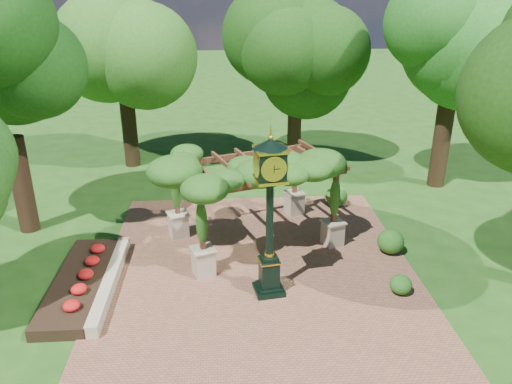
{
  "coord_description": "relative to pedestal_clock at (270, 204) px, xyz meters",
  "views": [
    {
      "loc": [
        -1.02,
        -12.77,
        8.59
      ],
      "look_at": [
        0.0,
        2.5,
        2.2
      ],
      "focal_mm": 35.0,
      "sensor_mm": 36.0,
      "label": 1
    }
  ],
  "objects": [
    {
      "name": "tree_north",
      "position": [
        2.41,
        12.17,
        2.4
      ],
      "size": [
        4.62,
        4.62,
        7.74
      ],
      "color": "#382516",
      "rests_on": "ground"
    },
    {
      "name": "ground",
      "position": [
        -0.21,
        0.12,
        -2.91
      ],
      "size": [
        120.0,
        120.0,
        0.0
      ],
      "primitive_type": "plane",
      "color": "#1E4714",
      "rests_on": "ground"
    },
    {
      "name": "flower_bed",
      "position": [
        -5.71,
        0.62,
        -2.73
      ],
      "size": [
        1.5,
        5.0,
        0.36
      ],
      "primitive_type": "cube",
      "color": "red",
      "rests_on": "ground"
    },
    {
      "name": "brick_plaza",
      "position": [
        -0.21,
        1.12,
        -2.89
      ],
      "size": [
        10.0,
        12.0,
        0.04
      ],
      "primitive_type": "cube",
      "color": "brown",
      "rests_on": "ground"
    },
    {
      "name": "shrub_mid",
      "position": [
        4.38,
        2.09,
        -2.46
      ],
      "size": [
        1.1,
        1.1,
        0.82
      ],
      "primitive_type": "ellipsoid",
      "rotation": [
        0.0,
        0.0,
        0.23
      ],
      "color": "#255A19",
      "rests_on": "brick_plaza"
    },
    {
      "name": "pergola",
      "position": [
        -0.23,
        3.31,
        -0.05
      ],
      "size": [
        6.39,
        5.15,
        3.49
      ],
      "rotation": [
        0.0,
        0.0,
        0.35
      ],
      "color": "tan",
      "rests_on": "brick_plaza"
    },
    {
      "name": "shrub_back",
      "position": [
        3.37,
        6.12,
        -2.46
      ],
      "size": [
        1.2,
        1.2,
        0.83
      ],
      "primitive_type": "ellipsoid",
      "rotation": [
        0.0,
        0.0,
        -0.37
      ],
      "color": "#2D651D",
      "rests_on": "brick_plaza"
    },
    {
      "name": "border_wall",
      "position": [
        -4.81,
        0.62,
        -2.71
      ],
      "size": [
        0.35,
        5.0,
        0.4
      ],
      "primitive_type": "cube",
      "color": "#C6B793",
      "rests_on": "ground"
    },
    {
      "name": "sundial",
      "position": [
        -0.76,
        8.33,
        -2.44
      ],
      "size": [
        0.74,
        0.74,
        1.07
      ],
      "rotation": [
        0.0,
        0.0,
        -0.29
      ],
      "color": "gray",
      "rests_on": "ground"
    },
    {
      "name": "tree_east_far",
      "position": [
        8.49,
        8.2,
        3.9
      ],
      "size": [
        4.45,
        4.45,
        9.96
      ],
      "color": "#322213",
      "rests_on": "ground"
    },
    {
      "name": "shrub_front",
      "position": [
        3.91,
        -0.35,
        -2.58
      ],
      "size": [
        0.83,
        0.83,
        0.59
      ],
      "primitive_type": "ellipsoid",
      "rotation": [
        0.0,
        0.0,
        -0.32
      ],
      "color": "#255C1A",
      "rests_on": "brick_plaza"
    },
    {
      "name": "pedestal_clock",
      "position": [
        0.0,
        0.0,
        0.0
      ],
      "size": [
        1.1,
        1.1,
        4.87
      ],
      "rotation": [
        0.0,
        0.0,
        0.15
      ],
      "color": "black",
      "rests_on": "brick_plaza"
    },
    {
      "name": "tree_west_far",
      "position": [
        -5.93,
        11.92,
        2.95
      ],
      "size": [
        4.77,
        4.77,
        8.54
      ],
      "color": "black",
      "rests_on": "ground"
    }
  ]
}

